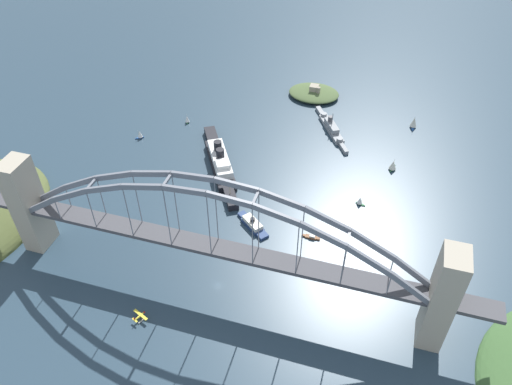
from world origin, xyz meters
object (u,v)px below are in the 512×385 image
object	(u,v)px
ocean_liner	(220,162)
naval_cruiser	(331,127)
harbor_arch_bridge	(215,245)
small_boat_3	(360,201)
small_boat_0	(393,165)
small_boat_6	(137,230)
small_boat_2	(414,122)
fort_island_mid_harbor	(314,93)
seaplane_taxiing_near_bridge	(140,317)
small_boat_4	(101,215)
channel_marker_buoy	(321,277)
small_boat_7	(311,237)
small_boat_5	(140,134)
small_boat_1	(187,119)
harbor_ferry_steamer	(253,224)

from	to	relation	value
ocean_liner	naval_cruiser	xyz separation A→B (m)	(72.86, 75.66, -2.57)
harbor_arch_bridge	small_boat_3	world-z (taller)	harbor_arch_bridge
small_boat_0	small_boat_6	distance (m)	196.72
small_boat_2	fort_island_mid_harbor	bearing A→B (deg)	163.71
seaplane_taxiing_near_bridge	small_boat_2	size ratio (longest dim) A/B	0.91
small_boat_4	small_boat_6	size ratio (longest dim) A/B	1.04
small_boat_6	channel_marker_buoy	size ratio (longest dim) A/B	2.62
fort_island_mid_harbor	small_boat_2	bearing A→B (deg)	-16.29
ocean_liner	small_boat_0	distance (m)	132.90
small_boat_0	small_boat_6	bearing A→B (deg)	-142.62
ocean_liner	small_boat_7	bearing A→B (deg)	-32.72
naval_cruiser	small_boat_3	bearing A→B (deg)	-67.18
ocean_liner	small_boat_6	size ratio (longest dim) A/B	12.70
small_boat_4	small_boat_5	xyz separation A→B (m)	(-16.94, 93.46, 3.09)
small_boat_2	small_boat_6	size ratio (longest dim) A/B	1.59
harbor_arch_bridge	small_boat_7	world-z (taller)	harbor_arch_bridge
fort_island_mid_harbor	small_boat_1	xyz separation A→B (m)	(-96.03, -76.45, 0.14)
small_boat_2	small_boat_3	distance (m)	115.69
small_boat_1	naval_cruiser	bearing A→B (deg)	11.35
small_boat_4	small_boat_7	xyz separation A→B (m)	(144.07, 22.02, 0.12)
naval_cruiser	channel_marker_buoy	world-z (taller)	naval_cruiser
small_boat_5	small_boat_7	world-z (taller)	small_boat_5
small_boat_1	small_boat_2	size ratio (longest dim) A/B	0.66
naval_cruiser	small_boat_2	distance (m)	71.18
small_boat_4	channel_marker_buoy	size ratio (longest dim) A/B	2.73
small_boat_0	small_boat_6	xyz separation A→B (m)	(-156.31, -119.43, -1.02)
fort_island_mid_harbor	ocean_liner	bearing A→B (deg)	-110.17
ocean_liner	harbor_ferry_steamer	bearing A→B (deg)	-51.71
small_boat_2	channel_marker_buoy	size ratio (longest dim) A/B	4.18
fort_island_mid_harbor	small_boat_2	distance (m)	96.52
channel_marker_buoy	small_boat_0	bearing A→B (deg)	75.32
harbor_arch_bridge	small_boat_1	bearing A→B (deg)	118.55
harbor_ferry_steamer	small_boat_0	bearing A→B (deg)	46.89
harbor_arch_bridge	naval_cruiser	xyz separation A→B (m)	(35.10, 184.21, -32.34)
small_boat_2	channel_marker_buoy	world-z (taller)	small_boat_2
fort_island_mid_harbor	small_boat_4	xyz separation A→B (m)	(-107.47, -203.27, -2.65)
fort_island_mid_harbor	small_boat_6	distance (m)	224.14
harbor_arch_bridge	ocean_liner	size ratio (longest dim) A/B	3.34
small_boat_6	small_boat_3	bearing A→B (deg)	27.72
small_boat_0	channel_marker_buoy	world-z (taller)	small_boat_0
harbor_arch_bridge	harbor_ferry_steamer	xyz separation A→B (m)	(5.40, 53.87, -33.07)
small_boat_3	seaplane_taxiing_near_bridge	bearing A→B (deg)	-128.39
fort_island_mid_harbor	small_boat_4	distance (m)	229.94
small_boat_2	small_boat_6	bearing A→B (deg)	-132.36
small_boat_4	naval_cruiser	bearing A→B (deg)	48.59
naval_cruiser	small_boat_5	distance (m)	161.14
small_boat_0	small_boat_4	bearing A→B (deg)	-149.39
seaplane_taxiing_near_bridge	ocean_liner	bearing A→B (deg)	91.58
seaplane_taxiing_near_bridge	harbor_arch_bridge	bearing A→B (deg)	46.53
harbor_ferry_steamer	small_boat_4	bearing A→B (deg)	-168.57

